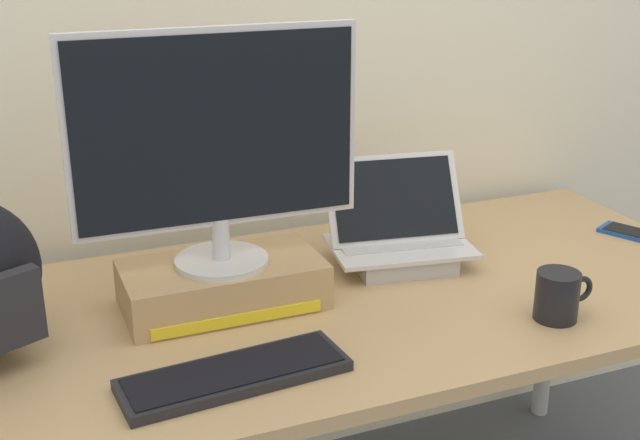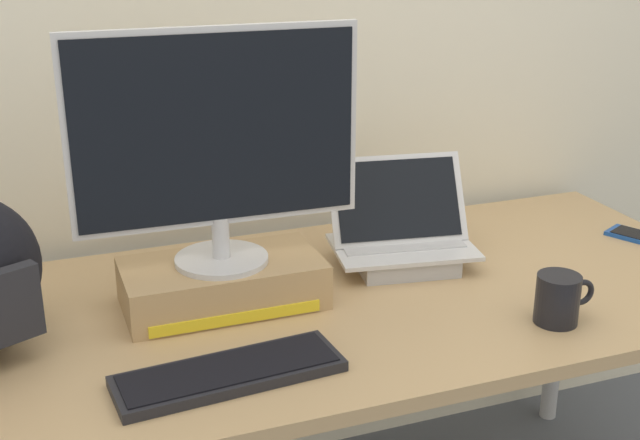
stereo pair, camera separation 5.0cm
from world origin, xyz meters
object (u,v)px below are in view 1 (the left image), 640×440
desktop_monitor (217,143)px  external_keyboard (234,375)px  coffee_mug (558,296)px  cell_phone (628,232)px  open_laptop (399,243)px  toner_box_yellow (223,284)px

desktop_monitor → external_keyboard: 0.45m
coffee_mug → cell_phone: (0.46, 0.32, -0.05)m
open_laptop → external_keyboard: open_laptop is taller
toner_box_yellow → open_laptop: (0.44, 0.06, 0.00)m
desktop_monitor → cell_phone: (1.07, 0.01, -0.35)m
open_laptop → cell_phone: open_laptop is taller
external_keyboard → cell_phone: bearing=10.4°
open_laptop → desktop_monitor: bearing=-162.6°
desktop_monitor → cell_phone: size_ratio=3.77×
external_keyboard → coffee_mug: (0.67, -0.02, 0.04)m
open_laptop → external_keyboard: bearing=-135.7°
desktop_monitor → coffee_mug: desktop_monitor is taller
toner_box_yellow → open_laptop: size_ratio=1.17×
toner_box_yellow → external_keyboard: 0.31m
coffee_mug → desktop_monitor: bearing=152.7°
toner_box_yellow → cell_phone: 1.07m
open_laptop → toner_box_yellow: bearing=-162.7°
coffee_mug → cell_phone: 0.56m
external_keyboard → cell_phone: external_keyboard is taller
open_laptop → coffee_mug: size_ratio=2.70×
open_laptop → cell_phone: (0.63, -0.06, -0.04)m
toner_box_yellow → external_keyboard: size_ratio=0.99×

